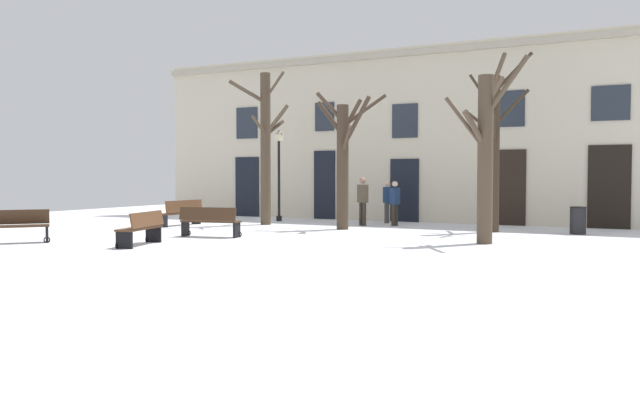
% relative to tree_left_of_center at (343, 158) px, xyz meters
% --- Properties ---
extents(ground_plane, '(35.30, 35.30, 0.00)m').
position_rel_tree_left_of_center_xyz_m(ground_plane, '(0.66, -4.83, -2.35)').
color(ground_plane, white).
extents(building_facade, '(22.06, 0.60, 6.64)m').
position_rel_tree_left_of_center_xyz_m(building_facade, '(0.68, 4.34, 1.01)').
color(building_facade, beige).
rests_on(building_facade, ground).
extents(tree_left_of_center, '(2.19, 1.74, 4.51)m').
position_rel_tree_left_of_center_xyz_m(tree_left_of_center, '(0.00, 0.00, 0.00)').
color(tree_left_of_center, '#423326').
rests_on(tree_left_of_center, ground).
extents(tree_center, '(2.11, 1.75, 5.06)m').
position_rel_tree_left_of_center_xyz_m(tree_center, '(5.09, -2.33, 0.04)').
color(tree_center, '#4C3D2D').
rests_on(tree_center, ground).
extents(tree_foreground, '(1.84, 2.35, 5.42)m').
position_rel_tree_left_of_center_xyz_m(tree_foreground, '(-3.31, 0.56, 0.52)').
color(tree_foreground, '#4C3D2D').
rests_on(tree_foreground, ground).
extents(tree_right_of_center, '(2.02, 2.44, 5.57)m').
position_rel_tree_left_of_center_xyz_m(tree_right_of_center, '(4.64, 1.20, 0.31)').
color(tree_right_of_center, '#382B1E').
rests_on(tree_right_of_center, ground).
extents(streetlamp, '(0.30, 0.30, 3.52)m').
position_rel_tree_left_of_center_xyz_m(streetlamp, '(-3.79, 2.31, -0.19)').
color(streetlamp, black).
rests_on(streetlamp, ground).
extents(litter_bin, '(0.49, 0.49, 0.83)m').
position_rel_tree_left_of_center_xyz_m(litter_bin, '(7.04, 1.58, -1.94)').
color(litter_bin, black).
rests_on(litter_bin, ground).
extents(bench_near_center_tree, '(1.82, 0.78, 0.87)m').
position_rel_tree_left_of_center_xyz_m(bench_near_center_tree, '(-2.35, -4.09, -1.90)').
color(bench_near_center_tree, '#3D2819').
rests_on(bench_near_center_tree, ground).
extents(bench_near_lamp, '(0.89, 1.71, 0.86)m').
position_rel_tree_left_of_center_xyz_m(bench_near_lamp, '(-2.57, -6.64, -1.91)').
color(bench_near_lamp, '#51331E').
rests_on(bench_near_lamp, ground).
extents(bench_back_to_back_left, '(0.55, 1.87, 0.90)m').
position_rel_tree_left_of_center_xyz_m(bench_back_to_back_left, '(-5.74, -1.15, -1.89)').
color(bench_back_to_back_left, '#51331E').
rests_on(bench_back_to_back_left, ground).
extents(bench_facing_shops, '(1.43, 1.51, 0.88)m').
position_rel_tree_left_of_center_xyz_m(bench_facing_shops, '(-5.90, -7.70, -1.90)').
color(bench_facing_shops, '#3D2819').
rests_on(bench_facing_shops, ground).
extents(person_near_bench, '(0.29, 0.42, 1.57)m').
position_rel_tree_left_of_center_xyz_m(person_near_bench, '(1.02, 2.11, -1.50)').
color(person_near_bench, '#2D271E').
rests_on(person_near_bench, ground).
extents(person_strolling, '(0.28, 0.41, 1.58)m').
position_rel_tree_left_of_center_xyz_m(person_strolling, '(0.31, 3.21, -1.49)').
color(person_strolling, '#403D3A').
rests_on(person_strolling, ground).
extents(person_by_shop_door, '(0.44, 0.38, 1.70)m').
position_rel_tree_left_of_center_xyz_m(person_by_shop_door, '(-0.01, 1.67, -1.41)').
color(person_by_shop_door, '#2D271E').
rests_on(person_by_shop_door, ground).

